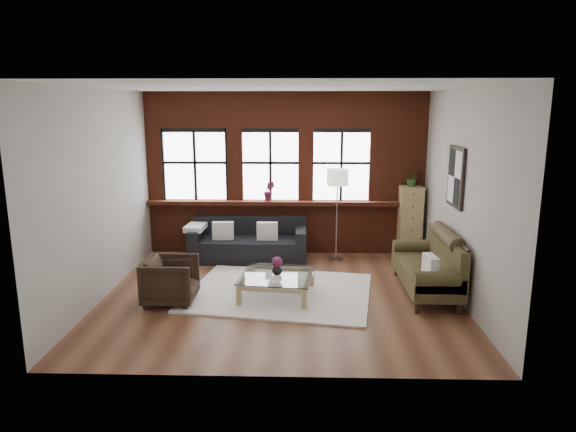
{
  "coord_description": "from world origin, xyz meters",
  "views": [
    {
      "loc": [
        0.34,
        -7.67,
        2.95
      ],
      "look_at": [
        0.1,
        0.6,
        1.15
      ],
      "focal_mm": 32.0,
      "sensor_mm": 36.0,
      "label": 1
    }
  ],
  "objects_px": {
    "drawer_chest": "(410,221)",
    "floor_lamp": "(337,212)",
    "vase": "(277,269)",
    "armchair": "(171,281)",
    "coffee_table": "(277,286)",
    "vintage_settee": "(426,262)",
    "dark_sofa": "(249,239)"
  },
  "relations": [
    {
      "from": "armchair",
      "to": "floor_lamp",
      "type": "bearing_deg",
      "value": -49.64
    },
    {
      "from": "armchair",
      "to": "drawer_chest",
      "type": "xyz_separation_m",
      "value": [
        4.1,
        2.59,
        0.35
      ]
    },
    {
      "from": "vintage_settee",
      "to": "drawer_chest",
      "type": "relative_size",
      "value": 1.38
    },
    {
      "from": "vintage_settee",
      "to": "coffee_table",
      "type": "height_order",
      "value": "vintage_settee"
    },
    {
      "from": "dark_sofa",
      "to": "vintage_settee",
      "type": "height_order",
      "value": "vintage_settee"
    },
    {
      "from": "dark_sofa",
      "to": "vase",
      "type": "relative_size",
      "value": 13.15
    },
    {
      "from": "coffee_table",
      "to": "drawer_chest",
      "type": "relative_size",
      "value": 0.78
    },
    {
      "from": "vase",
      "to": "coffee_table",
      "type": "bearing_deg",
      "value": 26.57
    },
    {
      "from": "armchair",
      "to": "vase",
      "type": "height_order",
      "value": "armchair"
    },
    {
      "from": "vase",
      "to": "armchair",
      "type": "bearing_deg",
      "value": -169.21
    },
    {
      "from": "coffee_table",
      "to": "drawer_chest",
      "type": "xyz_separation_m",
      "value": [
        2.5,
        2.28,
        0.53
      ]
    },
    {
      "from": "dark_sofa",
      "to": "coffee_table",
      "type": "xyz_separation_m",
      "value": [
        0.65,
        -1.97,
        -0.23
      ]
    },
    {
      "from": "drawer_chest",
      "to": "vase",
      "type": "bearing_deg",
      "value": -137.59
    },
    {
      "from": "coffee_table",
      "to": "floor_lamp",
      "type": "distance_m",
      "value": 2.34
    },
    {
      "from": "vintage_settee",
      "to": "armchair",
      "type": "xyz_separation_m",
      "value": [
        -3.95,
        -0.53,
        -0.17
      ]
    },
    {
      "from": "vintage_settee",
      "to": "drawer_chest",
      "type": "height_order",
      "value": "drawer_chest"
    },
    {
      "from": "vintage_settee",
      "to": "floor_lamp",
      "type": "height_order",
      "value": "floor_lamp"
    },
    {
      "from": "vintage_settee",
      "to": "floor_lamp",
      "type": "bearing_deg",
      "value": 127.18
    },
    {
      "from": "dark_sofa",
      "to": "drawer_chest",
      "type": "bearing_deg",
      "value": 5.77
    },
    {
      "from": "dark_sofa",
      "to": "armchair",
      "type": "height_order",
      "value": "dark_sofa"
    },
    {
      "from": "dark_sofa",
      "to": "floor_lamp",
      "type": "distance_m",
      "value": 1.78
    },
    {
      "from": "floor_lamp",
      "to": "coffee_table",
      "type": "bearing_deg",
      "value": -118.17
    },
    {
      "from": "vintage_settee",
      "to": "coffee_table",
      "type": "relative_size",
      "value": 1.76
    },
    {
      "from": "floor_lamp",
      "to": "vintage_settee",
      "type": "bearing_deg",
      "value": -52.82
    },
    {
      "from": "coffee_table",
      "to": "floor_lamp",
      "type": "height_order",
      "value": "floor_lamp"
    },
    {
      "from": "drawer_chest",
      "to": "floor_lamp",
      "type": "relative_size",
      "value": 0.73
    },
    {
      "from": "armchair",
      "to": "drawer_chest",
      "type": "bearing_deg",
      "value": -57.83
    },
    {
      "from": "dark_sofa",
      "to": "armchair",
      "type": "distance_m",
      "value": 2.46
    },
    {
      "from": "dark_sofa",
      "to": "vintage_settee",
      "type": "xyz_separation_m",
      "value": [
        3.0,
        -1.74,
        0.12
      ]
    },
    {
      "from": "vase",
      "to": "drawer_chest",
      "type": "relative_size",
      "value": 0.12
    },
    {
      "from": "armchair",
      "to": "coffee_table",
      "type": "xyz_separation_m",
      "value": [
        1.59,
        0.3,
        -0.18
      ]
    },
    {
      "from": "coffee_table",
      "to": "vintage_settee",
      "type": "bearing_deg",
      "value": 5.42
    }
  ]
}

